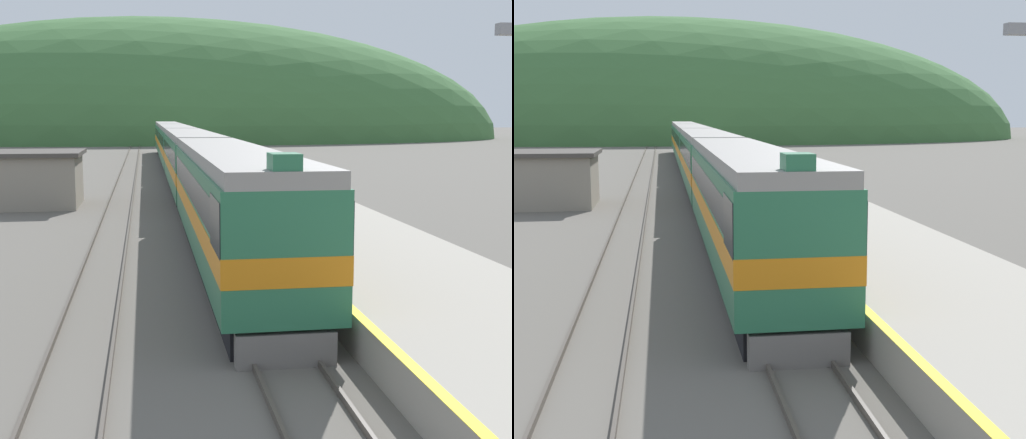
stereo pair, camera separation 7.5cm
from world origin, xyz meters
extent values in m
cube|color=#4C443D|center=(-0.72, 70.00, 0.08)|extent=(0.08, 180.00, 0.16)
cube|color=#4C443D|center=(0.72, 70.00, 0.08)|extent=(0.08, 180.00, 0.16)
cube|color=#4C443D|center=(-5.21, 70.00, 0.08)|extent=(0.08, 180.00, 0.16)
cube|color=#4C443D|center=(-3.78, 70.00, 0.08)|extent=(0.08, 180.00, 0.16)
cube|color=#9E9689|center=(4.62, 50.00, 0.48)|extent=(5.98, 140.00, 0.96)
cube|color=yellow|center=(1.75, 50.00, 0.97)|extent=(0.24, 140.00, 0.01)
ellipsoid|color=#3D6B38|center=(0.00, 148.37, 0.00)|extent=(146.78, 66.05, 49.36)
cube|color=gray|center=(-9.46, 40.44, 1.51)|extent=(5.25, 5.31, 3.02)
cube|color=#47423D|center=(-9.46, 40.44, 3.14)|extent=(5.75, 5.81, 0.24)
cube|color=black|center=(0.00, 21.68, 0.42)|extent=(2.34, 19.18, 0.85)
cube|color=#286B47|center=(0.00, 21.68, 2.36)|extent=(2.85, 20.41, 3.02)
cube|color=orange|center=(0.00, 21.68, 2.12)|extent=(2.88, 20.43, 0.67)
cube|color=black|center=(0.00, 21.68, 3.03)|extent=(2.88, 19.18, 0.91)
cube|color=gray|center=(0.00, 21.68, 4.07)|extent=(2.68, 20.41, 0.40)
cube|color=black|center=(0.00, 12.60, 3.03)|extent=(2.89, 2.20, 1.21)
cube|color=#286B47|center=(0.00, 11.92, 4.45)|extent=(0.64, 0.80, 0.36)
cube|color=slate|center=(0.00, 11.67, 0.38)|extent=(2.22, 0.40, 0.77)
cube|color=black|center=(0.00, 43.46, 0.42)|extent=(2.34, 20.08, 0.85)
cube|color=#286B47|center=(0.00, 43.46, 2.36)|extent=(2.85, 21.36, 3.02)
cube|color=orange|center=(0.00, 43.46, 2.12)|extent=(2.88, 21.38, 0.67)
cube|color=black|center=(0.00, 43.46, 3.03)|extent=(2.88, 20.08, 0.91)
cube|color=gray|center=(0.00, 43.46, 4.07)|extent=(2.68, 21.36, 0.40)
cube|color=black|center=(0.00, 65.72, 0.42)|extent=(2.34, 20.08, 0.85)
cube|color=#286B47|center=(0.00, 65.72, 2.36)|extent=(2.85, 21.36, 3.02)
cube|color=orange|center=(0.00, 65.72, 2.12)|extent=(2.88, 21.38, 0.67)
cube|color=black|center=(0.00, 65.72, 3.03)|extent=(2.88, 20.08, 0.91)
cube|color=gray|center=(0.00, 65.72, 4.07)|extent=(2.68, 21.36, 0.40)
cube|color=black|center=(0.00, 87.98, 0.42)|extent=(2.34, 20.08, 0.85)
cube|color=#286B47|center=(0.00, 87.98, 2.36)|extent=(2.85, 21.36, 3.02)
cube|color=orange|center=(0.00, 87.98, 2.12)|extent=(2.88, 21.38, 0.67)
cube|color=black|center=(0.00, 87.98, 3.03)|extent=(2.88, 20.08, 0.91)
cube|color=gray|center=(0.00, 87.98, 4.07)|extent=(2.68, 21.36, 0.40)
camera|label=1|loc=(-2.94, -2.98, 5.48)|focal=50.00mm
camera|label=2|loc=(-2.86, -3.00, 5.48)|focal=50.00mm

